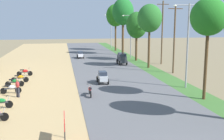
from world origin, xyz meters
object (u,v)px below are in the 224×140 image
object	(u,v)px
parked_motorbike_third	(0,102)
parked_motorbike_seventh	(25,72)
utility_pole_far	(162,32)
median_tree_second	(209,18)
car_sedan_white	(80,54)
median_tree_third	(150,19)
utility_pole_near	(174,38)
streetlamp_mid	(131,33)
streetlamp_near	(188,40)
median_tree_fourth	(137,25)
parked_motorbike_sixth	(20,78)
streetlamp_far	(111,29)
median_tree_sixth	(116,16)
parked_motorbike_fourth	(11,88)
street_signboard	(64,123)
parked_motorbike_fifth	(15,82)
median_tree_fifth	(123,12)
motorbike_ahead_second	(90,90)
pedestrian_on_shoulder	(18,87)
car_van_charcoal	(122,58)
car_hatchback_silver	(103,77)

from	to	relation	value
parked_motorbike_third	parked_motorbike_seventh	xyz separation A→B (m)	(0.18, 12.26, 0.00)
utility_pole_far	median_tree_second	bearing A→B (deg)	-99.92
car_sedan_white	parked_motorbike_seventh	bearing A→B (deg)	-117.38
car_sedan_white	median_tree_third	bearing A→B (deg)	-52.71
utility_pole_near	streetlamp_mid	bearing A→B (deg)	97.51
median_tree_second	streetlamp_near	world-z (taller)	median_tree_second
median_tree_fourth	utility_pole_far	distance (m)	4.90
parked_motorbike_sixth	median_tree_second	world-z (taller)	median_tree_second
streetlamp_far	parked_motorbike_sixth	bearing A→B (deg)	-114.17
parked_motorbike_seventh	streetlamp_far	size ratio (longest dim) A/B	0.23
median_tree_sixth	utility_pole_near	size ratio (longest dim) A/B	1.18
parked_motorbike_fourth	street_signboard	distance (m)	11.69
parked_motorbike_fifth	streetlamp_near	world-z (taller)	streetlamp_near
parked_motorbike_fifth	median_tree_fifth	xyz separation A→B (m)	(15.91, 23.09, 7.47)
motorbike_ahead_second	median_tree_fifth	bearing A→B (deg)	71.97
median_tree_fifth	parked_motorbike_fourth	bearing A→B (deg)	-121.56
median_tree_fifth	parked_motorbike_sixth	bearing A→B (deg)	-126.51
pedestrian_on_shoulder	utility_pole_far	distance (m)	24.31
parked_motorbike_seventh	utility_pole_far	distance (m)	20.39
streetlamp_mid	utility_pole_far	bearing A→B (deg)	-66.57
median_tree_second	median_tree_third	bearing A→B (deg)	88.94
parked_motorbike_sixth	car_sedan_white	bearing A→B (deg)	67.27
car_sedan_white	streetlamp_far	bearing A→B (deg)	64.42
utility_pole_near	motorbike_ahead_second	xyz separation A→B (m)	(-11.25, -8.88, -3.79)
streetlamp_near	utility_pole_far	xyz separation A→B (m)	(3.00, 14.73, 0.21)
parked_motorbike_sixth	median_tree_sixth	xyz separation A→B (m)	(15.77, 28.74, 6.99)
streetlamp_far	parked_motorbike_fifth	bearing A→B (deg)	-113.37
street_signboard	median_tree_fourth	size ratio (longest dim) A/B	0.19
streetlamp_mid	pedestrian_on_shoulder	bearing A→B (deg)	-124.56
parked_motorbike_seventh	median_tree_third	distance (m)	17.42
parked_motorbike_seventh	car_van_charcoal	xyz separation A→B (m)	(12.97, 6.29, 0.47)
median_tree_sixth	utility_pole_far	bearing A→B (deg)	-80.33
parked_motorbike_sixth	car_sedan_white	distance (m)	19.29
parked_motorbike_fifth	car_sedan_white	xyz separation A→B (m)	(7.67, 19.69, 0.19)
pedestrian_on_shoulder	median_tree_sixth	xyz separation A→B (m)	(15.12, 34.61, 6.58)
parked_motorbike_sixth	parked_motorbike_seventh	bearing A→B (deg)	89.28
median_tree_fourth	motorbike_ahead_second	distance (m)	22.72
pedestrian_on_shoulder	median_tree_fifth	xyz separation A→B (m)	(15.03, 27.06, 7.06)
car_hatchback_silver	median_tree_second	bearing A→B (deg)	-44.37
median_tree_fifth	median_tree_second	bearing A→B (deg)	-89.84
median_tree_second	median_tree_sixth	distance (m)	37.92
pedestrian_on_shoulder	utility_pole_near	distance (m)	19.41
median_tree_third	car_van_charcoal	world-z (taller)	median_tree_third
median_tree_second	utility_pole_near	world-z (taller)	utility_pole_near
parked_motorbike_third	street_signboard	bearing A→B (deg)	-54.96
parked_motorbike_fourth	parked_motorbike_seventh	size ratio (longest dim) A/B	1.00
median_tree_third	median_tree_fifth	xyz separation A→B (m)	(-0.37, 14.71, 1.31)
parked_motorbike_third	streetlamp_mid	size ratio (longest dim) A/B	0.24
median_tree_third	median_tree_fourth	size ratio (longest dim) A/B	1.10
streetlamp_near	streetlamp_far	xyz separation A→B (m)	(0.00, 40.92, 0.01)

